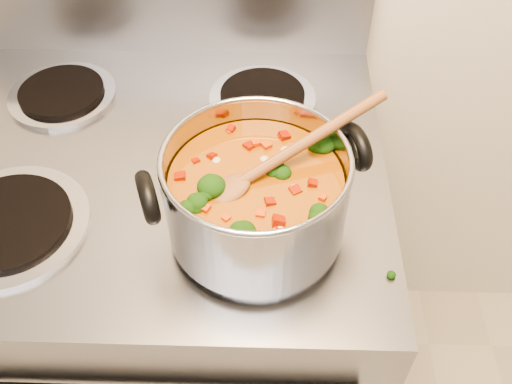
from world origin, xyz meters
TOP-DOWN VIEW (x-y plane):
  - electric_range at (0.05, 1.16)m, footprint 0.78×0.71m
  - stockpot at (0.23, 1.00)m, footprint 0.32×0.25m
  - wooden_spoon at (0.25, 1.01)m, footprint 0.26×0.17m
  - cooktop_crumbs at (0.18, 1.05)m, footprint 0.23×0.24m

SIDE VIEW (x-z plane):
  - electric_range at x=0.05m, z-range -0.07..1.01m
  - cooktop_crumbs at x=0.18m, z-range 0.92..0.93m
  - stockpot at x=0.23m, z-range 0.93..1.08m
  - wooden_spoon at x=0.25m, z-range 1.01..1.10m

